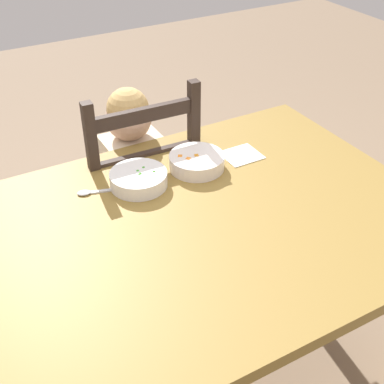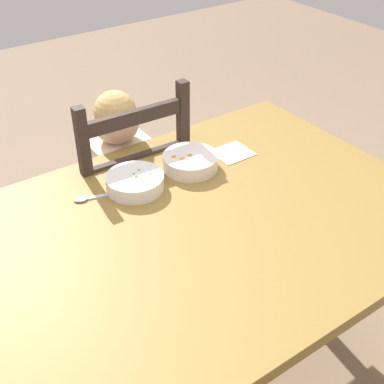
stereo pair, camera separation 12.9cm
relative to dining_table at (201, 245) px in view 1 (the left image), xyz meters
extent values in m
plane|color=#836C54|center=(0.00, 0.00, -0.68)|extent=(8.00, 8.00, 0.00)
cube|color=olive|center=(0.00, 0.00, 0.08)|extent=(1.40, 1.01, 0.04)
cylinder|color=olive|center=(0.63, 0.43, -0.31)|extent=(0.07, 0.07, 0.74)
cube|color=#2D221C|center=(0.02, 0.61, -0.23)|extent=(0.44, 0.44, 0.02)
cube|color=#2D221C|center=(0.22, 0.79, -0.46)|extent=(0.04, 0.04, 0.43)
cube|color=#2D221C|center=(-0.16, 0.80, -0.46)|extent=(0.04, 0.04, 0.43)
cube|color=#2D221C|center=(0.20, 0.41, -0.46)|extent=(0.04, 0.04, 0.43)
cube|color=#2D221C|center=(-0.18, 0.42, -0.46)|extent=(0.04, 0.04, 0.43)
cube|color=#2D221C|center=(0.20, 0.41, 0.06)|extent=(0.04, 0.04, 0.57)
cube|color=#2D221C|center=(-0.18, 0.42, 0.06)|extent=(0.04, 0.04, 0.57)
cube|color=#2D221C|center=(0.01, 0.42, 0.26)|extent=(0.36, 0.04, 0.05)
cube|color=#2D221C|center=(0.01, 0.42, 0.09)|extent=(0.36, 0.04, 0.05)
cube|color=beige|center=(0.02, 0.58, -0.06)|extent=(0.22, 0.14, 0.32)
sphere|color=#D7AA91|center=(0.02, 0.58, 0.17)|extent=(0.17, 0.17, 0.17)
sphere|color=tan|center=(0.02, 0.58, 0.21)|extent=(0.16, 0.16, 0.16)
cylinder|color=#3F4C72|center=(-0.03, 0.46, -0.45)|extent=(0.07, 0.07, 0.45)
cylinder|color=#3F4C72|center=(0.08, 0.46, -0.45)|extent=(0.07, 0.07, 0.45)
cylinder|color=beige|center=(-0.11, 0.48, 0.02)|extent=(0.06, 0.24, 0.13)
cylinder|color=beige|center=(0.15, 0.48, 0.02)|extent=(0.06, 0.24, 0.13)
cylinder|color=white|center=(-0.09, 0.26, 0.12)|extent=(0.19, 0.19, 0.05)
cylinder|color=white|center=(-0.09, 0.26, 0.10)|extent=(0.08, 0.08, 0.01)
cylinder|color=#4DA137|center=(-0.09, 0.26, 0.13)|extent=(0.15, 0.15, 0.03)
sphere|color=green|center=(-0.08, 0.27, 0.14)|extent=(0.01, 0.01, 0.01)
sphere|color=green|center=(-0.08, 0.25, 0.14)|extent=(0.01, 0.01, 0.01)
sphere|color=#4E9B2F|center=(-0.04, 0.24, 0.14)|extent=(0.01, 0.01, 0.01)
sphere|color=#50A434|center=(-0.09, 0.25, 0.14)|extent=(0.01, 0.01, 0.01)
sphere|color=green|center=(-0.06, 0.28, 0.14)|extent=(0.01, 0.01, 0.01)
cylinder|color=white|center=(0.13, 0.26, 0.12)|extent=(0.19, 0.19, 0.05)
cylinder|color=white|center=(0.13, 0.26, 0.10)|extent=(0.08, 0.08, 0.01)
cylinder|color=orange|center=(0.13, 0.26, 0.13)|extent=(0.15, 0.15, 0.03)
cube|color=orange|center=(0.13, 0.26, 0.14)|extent=(0.02, 0.02, 0.01)
cube|color=orange|center=(0.10, 0.25, 0.14)|extent=(0.02, 0.02, 0.01)
cube|color=orange|center=(0.08, 0.28, 0.14)|extent=(0.02, 0.02, 0.01)
cube|color=silver|center=(-0.19, 0.28, 0.10)|extent=(0.09, 0.04, 0.00)
ellipsoid|color=silver|center=(-0.26, 0.30, 0.10)|extent=(0.05, 0.04, 0.01)
cube|color=white|center=(0.31, 0.25, 0.10)|extent=(0.13, 0.12, 0.00)
camera|label=1|loc=(-0.61, -1.04, 1.05)|focal=48.47mm
camera|label=2|loc=(-0.72, -0.97, 1.05)|focal=48.47mm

